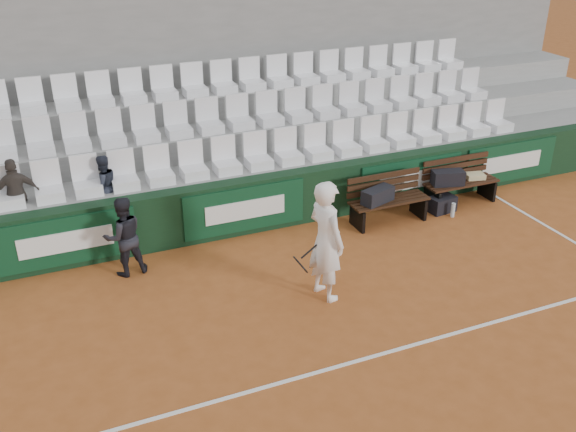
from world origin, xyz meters
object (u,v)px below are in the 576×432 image
object	(u,v)px
bench_right	(460,192)
water_bottle_far	(453,210)
water_bottle_near	(357,216)
tennis_player	(326,241)
bench_left	(389,211)
ball_kid	(124,236)
spectator_b	(12,168)
sports_bag_left	(378,195)
sports_bag_ground	(442,204)
sports_bag_right	(448,178)
spectator_c	(100,160)

from	to	relation	value
bench_right	water_bottle_far	world-z (taller)	bench_right
water_bottle_near	tennis_player	bearing A→B (deg)	-129.54
bench_left	water_bottle_near	xyz separation A→B (m)	(-0.55, 0.19, -0.09)
water_bottle_far	bench_left	bearing A→B (deg)	166.89
ball_kid	water_bottle_far	bearing A→B (deg)	171.09
bench_left	bench_right	distance (m)	1.74
tennis_player	spectator_b	size ratio (longest dim) A/B	1.55
sports_bag_left	ball_kid	size ratio (longest dim) A/B	0.48
bench_left	water_bottle_far	bearing A→B (deg)	-13.11
bench_right	sports_bag_ground	bearing A→B (deg)	-160.44
water_bottle_far	spectator_b	bearing A→B (deg)	168.89
sports_bag_ground	ball_kid	xyz separation A→B (m)	(-5.95, 0.06, 0.50)
tennis_player	sports_bag_right	bearing A→B (deg)	28.57
ball_kid	sports_bag_ground	bearing A→B (deg)	173.65
bench_left	sports_bag_ground	xyz separation A→B (m)	(1.17, -0.02, -0.07)
tennis_player	water_bottle_near	bearing A→B (deg)	50.46
bench_left	water_bottle_far	size ratio (longest dim) A/B	5.45
bench_left	sports_bag_right	distance (m)	1.44
water_bottle_near	tennis_player	distance (m)	2.65
bench_left	sports_bag_left	distance (m)	0.44
bench_right	sports_bag_right	xyz separation A→B (m)	(-0.34, -0.01, 0.37)
ball_kid	spectator_b	world-z (taller)	spectator_b
spectator_b	sports_bag_ground	bearing A→B (deg)	167.96
sports_bag_left	ball_kid	xyz separation A→B (m)	(-4.51, 0.05, 0.07)
sports_bag_right	sports_bag_ground	bearing A→B (deg)	-138.06
bench_right	tennis_player	size ratio (longest dim) A/B	0.80
sports_bag_ground	spectator_c	distance (m)	6.30
sports_bag_left	sports_bag_right	world-z (taller)	sports_bag_right
bench_right	sports_bag_right	bearing A→B (deg)	-178.87
water_bottle_far	sports_bag_left	bearing A→B (deg)	169.45
water_bottle_far	tennis_player	world-z (taller)	tennis_player
spectator_b	spectator_c	bearing A→B (deg)	177.14
water_bottle_near	spectator_b	bearing A→B (deg)	170.13
spectator_c	spectator_b	bearing A→B (deg)	-21.80
sports_bag_ground	water_bottle_far	bearing A→B (deg)	-77.68
sports_bag_ground	ball_kid	size ratio (longest dim) A/B	0.38
sports_bag_ground	spectator_b	distance (m)	7.61
bench_left	water_bottle_near	bearing A→B (deg)	160.97
sports_bag_right	sports_bag_ground	xyz separation A→B (m)	(-0.21, -0.19, -0.44)
bench_right	water_bottle_far	size ratio (longest dim) A/B	5.45
bench_right	sports_bag_left	distance (m)	2.03
tennis_player	ball_kid	xyz separation A→B (m)	(-2.62, 1.80, -0.27)
ball_kid	sports_bag_right	bearing A→B (deg)	175.44
sports_bag_ground	tennis_player	distance (m)	3.84
bench_right	sports_bag_ground	distance (m)	0.59
bench_left	sports_bag_right	size ratio (longest dim) A/B	2.48
bench_right	sports_bag_ground	xyz separation A→B (m)	(-0.55, -0.20, -0.07)
bench_left	bench_right	world-z (taller)	same
sports_bag_right	water_bottle_far	bearing A→B (deg)	-108.40
spectator_b	water_bottle_far	bearing A→B (deg)	166.02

